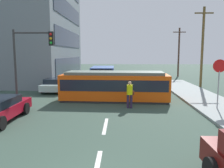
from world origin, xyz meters
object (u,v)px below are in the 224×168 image
Objects in this scene: city_bus at (103,74)px; utility_pole_far at (179,51)px; parked_sedan_far at (57,84)px; pedestrian_crossing at (130,93)px; streetcar_tram at (115,85)px; stop_sign at (219,74)px; traffic_light_mast at (31,54)px; utility_pole_mid at (202,46)px.

utility_pole_far is (10.50, 7.73, 2.63)m from city_bus.
pedestrian_crossing is at bearing -45.45° from parked_sedan_far.
stop_sign is (6.16, -2.75, 1.12)m from streetcar_tram.
parked_sedan_far is at bearing -121.84° from city_bus.
traffic_light_mast is at bearing -88.58° from parked_sedan_far.
utility_pole_far is at bearing 82.30° from stop_sign.
utility_pole_mid reaches higher than stop_sign.
parked_sedan_far is 0.57× the size of utility_pole_mid.
city_bus is 10.96m from utility_pole_mid.
utility_pole_mid is at bearing -16.50° from city_bus.
utility_pole_mid is at bearing 11.98° from parked_sedan_far.
pedestrian_crossing is at bearing 175.83° from stop_sign.
parked_sedan_far is at bearing 91.42° from traffic_light_mast.
stop_sign is at bearing -4.17° from pedestrian_crossing.
streetcar_tram is 4.60× the size of pedestrian_crossing.
streetcar_tram reaches higher than parked_sedan_far.
parked_sedan_far is at bearing 142.99° from streetcar_tram.
stop_sign is 0.37× the size of utility_pole_mid.
pedestrian_crossing is 8.89m from parked_sedan_far.
utility_pole_mid reaches higher than traffic_light_mast.
pedestrian_crossing is 5.35m from stop_sign.
utility_pole_far is at bearing 43.91° from parked_sedan_far.
parked_sedan_far is at bearing 134.55° from pedestrian_crossing.
utility_pole_mid reaches higher than parked_sedan_far.
city_bus is at bearing 121.55° from stop_sign.
city_bus is 13.30m from utility_pole_far.
parked_sedan_far is (-5.26, 3.96, -0.45)m from streetcar_tram.
pedestrian_crossing is (0.98, -2.37, -0.14)m from streetcar_tram.
streetcar_tram is 1.60× the size of traffic_light_mast.
streetcar_tram is 6.06m from traffic_light_mast.
stop_sign is (11.42, -6.71, 1.57)m from parked_sedan_far.
utility_pole_far is (2.75, 20.35, 1.50)m from stop_sign.
traffic_light_mast reaches higher than parked_sedan_far.
pedestrian_crossing is 21.67m from utility_pole_far.
pedestrian_crossing is at bearing -0.22° from traffic_light_mast.
parked_sedan_far is 0.64× the size of utility_pole_far.
stop_sign is 0.60× the size of traffic_light_mast.
city_bus is 1.80× the size of stop_sign.
parked_sedan_far is 0.93× the size of traffic_light_mast.
pedestrian_crossing is 0.37× the size of parked_sedan_far.
pedestrian_crossing is at bearing -67.55° from streetcar_tram.
utility_pole_mid is at bearing 76.35° from stop_sign.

